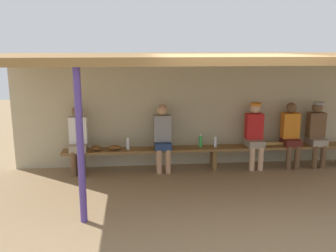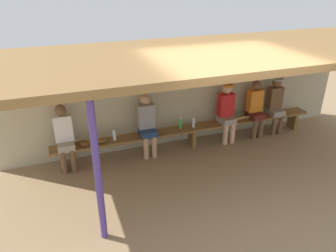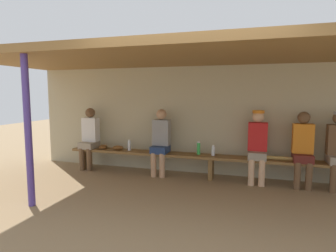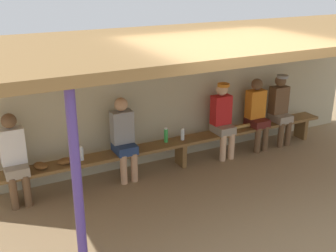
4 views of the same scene
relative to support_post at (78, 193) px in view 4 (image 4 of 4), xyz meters
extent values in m
plane|color=#937754|center=(2.33, 0.55, -1.10)|extent=(24.00, 24.00, 0.00)
cube|color=#B7AD8C|center=(2.33, 2.55, 0.00)|extent=(8.00, 0.20, 2.20)
cube|color=olive|center=(2.33, 1.25, 1.16)|extent=(8.00, 2.80, 0.12)
cylinder|color=#4C388C|center=(0.00, 0.00, 0.00)|extent=(0.10, 0.10, 2.20)
cube|color=brown|center=(2.33, 2.10, -0.67)|extent=(6.00, 0.36, 0.05)
cube|color=brown|center=(-0.42, 2.10, -0.90)|extent=(0.08, 0.29, 0.41)
cube|color=brown|center=(2.33, 2.10, -0.90)|extent=(0.08, 0.29, 0.41)
cube|color=brown|center=(5.08, 2.10, -0.90)|extent=(0.08, 0.29, 0.41)
cube|color=gray|center=(3.17, 2.08, -0.57)|extent=(0.32, 0.40, 0.14)
cylinder|color=#DBAD84|center=(3.08, 1.92, -0.86)|extent=(0.11, 0.11, 0.48)
cylinder|color=#DBAD84|center=(3.26, 1.92, -0.86)|extent=(0.11, 0.11, 0.48)
cube|color=red|center=(3.17, 2.16, -0.24)|extent=(0.34, 0.20, 0.52)
sphere|color=#DBAD84|center=(3.17, 2.16, 0.13)|extent=(0.21, 0.21, 0.21)
cylinder|color=orange|center=(3.17, 2.12, 0.22)|extent=(0.21, 0.21, 0.05)
cube|color=gray|center=(4.49, 2.08, -0.57)|extent=(0.32, 0.40, 0.14)
cylinder|color=brown|center=(4.40, 1.92, -0.86)|extent=(0.11, 0.11, 0.48)
cylinder|color=brown|center=(4.58, 1.92, -0.86)|extent=(0.11, 0.11, 0.48)
cube|color=brown|center=(4.49, 2.16, -0.24)|extent=(0.34, 0.20, 0.52)
sphere|color=brown|center=(4.49, 2.16, 0.13)|extent=(0.21, 0.21, 0.21)
cylinder|color=gray|center=(4.49, 2.12, 0.22)|extent=(0.21, 0.21, 0.05)
cube|color=gray|center=(-0.34, 2.08, -0.57)|extent=(0.32, 0.40, 0.14)
cylinder|color=brown|center=(-0.43, 1.92, -0.86)|extent=(0.11, 0.11, 0.48)
cylinder|color=brown|center=(-0.25, 1.92, -0.86)|extent=(0.11, 0.11, 0.48)
cube|color=white|center=(-0.34, 2.16, -0.24)|extent=(0.34, 0.20, 0.52)
sphere|color=brown|center=(-0.34, 2.16, 0.13)|extent=(0.21, 0.21, 0.21)
cube|color=#591E19|center=(3.93, 2.08, -0.57)|extent=(0.32, 0.40, 0.14)
cylinder|color=brown|center=(3.84, 1.92, -0.86)|extent=(0.11, 0.11, 0.48)
cylinder|color=brown|center=(4.02, 1.92, -0.86)|extent=(0.11, 0.11, 0.48)
cube|color=orange|center=(3.93, 2.16, -0.24)|extent=(0.34, 0.20, 0.52)
sphere|color=brown|center=(3.93, 2.16, 0.13)|extent=(0.21, 0.21, 0.21)
cube|color=navy|center=(1.31, 2.08, -0.57)|extent=(0.32, 0.40, 0.14)
cylinder|color=tan|center=(1.22, 1.92, -0.86)|extent=(0.11, 0.11, 0.48)
cylinder|color=tan|center=(1.40, 1.92, -0.86)|extent=(0.11, 0.11, 0.48)
cube|color=gray|center=(1.31, 2.16, -0.24)|extent=(0.34, 0.20, 0.52)
sphere|color=tan|center=(1.31, 2.16, 0.13)|extent=(0.21, 0.21, 0.21)
cylinder|color=green|center=(2.08, 2.15, -0.53)|extent=(0.07, 0.07, 0.23)
cylinder|color=white|center=(2.08, 2.15, -0.40)|extent=(0.05, 0.05, 0.02)
cylinder|color=silver|center=(2.37, 2.11, -0.55)|extent=(0.07, 0.07, 0.18)
cylinder|color=white|center=(2.37, 2.11, -0.45)|extent=(0.05, 0.05, 0.02)
cylinder|color=silver|center=(0.61, 2.10, -0.54)|extent=(0.07, 0.07, 0.20)
cylinder|color=white|center=(0.61, 2.10, -0.42)|extent=(0.05, 0.05, 0.02)
ellipsoid|color=brown|center=(0.36, 2.09, -0.60)|extent=(0.26, 0.20, 0.09)
ellipsoid|color=brown|center=(0.00, 2.09, -0.60)|extent=(0.27, 0.29, 0.09)
cylinder|color=tan|center=(3.54, 2.10, -0.61)|extent=(0.85, 0.07, 0.07)
camera|label=1|loc=(0.73, -4.99, 1.38)|focal=39.65mm
camera|label=2|loc=(-0.35, -3.70, 2.42)|focal=34.36mm
camera|label=3|loc=(3.11, -3.28, 0.54)|focal=30.43mm
camera|label=4|loc=(-0.89, -3.65, 2.07)|focal=44.94mm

